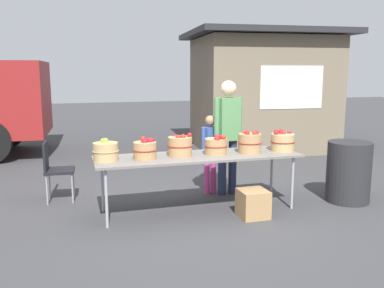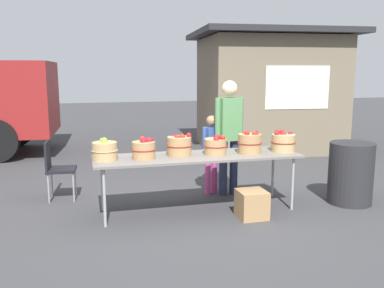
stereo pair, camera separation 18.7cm
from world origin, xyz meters
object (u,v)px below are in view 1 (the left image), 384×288
object	(u,v)px
apple_basket_red_2	(216,145)
folding_chair	(54,166)
vendor_adult	(228,128)
produce_crate	(253,204)
apple_basket_red_0	(145,149)
apple_basket_red_1	(180,146)
apple_basket_red_4	(283,142)
market_table	(198,158)
trash_barrel	(349,172)
apple_basket_green_0	(106,151)
child_customer	(210,148)
apple_basket_red_3	(250,143)

from	to	relation	value
apple_basket_red_2	folding_chair	world-z (taller)	apple_basket_red_2
vendor_adult	produce_crate	distance (m)	1.32
apple_basket_red_2	folding_chair	bearing A→B (deg)	154.98
apple_basket_red_0	apple_basket_red_1	distance (m)	0.48
folding_chair	apple_basket_red_2	bearing A→B (deg)	-111.31
apple_basket_red_4	apple_basket_red_1	bearing A→B (deg)	176.98
apple_basket_red_2	folding_chair	xyz separation A→B (m)	(-2.09, 0.97, -0.36)
market_table	apple_basket_red_4	world-z (taller)	apple_basket_red_4
apple_basket_red_1	produce_crate	xyz separation A→B (m)	(0.83, -0.50, -0.70)
apple_basket_red_0	vendor_adult	size ratio (longest dim) A/B	0.18
apple_basket_red_2	trash_barrel	bearing A→B (deg)	-6.93
apple_basket_green_0	apple_basket_red_1	world-z (taller)	apple_basket_red_1
apple_basket_red_1	apple_basket_red_2	size ratio (longest dim) A/B	1.07
produce_crate	apple_basket_red_1	bearing A→B (deg)	148.88
vendor_adult	trash_barrel	world-z (taller)	vendor_adult
apple_basket_red_0	trash_barrel	world-z (taller)	apple_basket_red_0
apple_basket_green_0	apple_basket_red_2	xyz separation A→B (m)	(1.44, -0.01, -0.01)
apple_basket_red_0	apple_basket_red_4	bearing A→B (deg)	-0.10
child_customer	trash_barrel	distance (m)	2.01
market_table	apple_basket_red_1	distance (m)	0.29
trash_barrel	produce_crate	xyz separation A→B (m)	(-1.57, -0.22, -0.25)
apple_basket_red_0	apple_basket_red_4	xyz separation A→B (m)	(1.92, -0.00, 0.01)
apple_basket_red_3	trash_barrel	size ratio (longest dim) A/B	0.38
apple_basket_red_3	apple_basket_red_0	bearing A→B (deg)	179.52
apple_basket_red_0	apple_basket_red_2	size ratio (longest dim) A/B	0.99
child_customer	apple_basket_red_1	bearing A→B (deg)	26.54
child_customer	folding_chair	size ratio (longest dim) A/B	1.39
trash_barrel	produce_crate	distance (m)	1.61
apple_basket_green_0	trash_barrel	size ratio (longest dim) A/B	0.38
apple_basket_green_0	vendor_adult	distance (m)	1.92
trash_barrel	vendor_adult	bearing A→B (deg)	152.03
apple_basket_red_0	apple_basket_red_1	world-z (taller)	apple_basket_red_1
market_table	produce_crate	world-z (taller)	market_table
apple_basket_red_2	produce_crate	xyz separation A→B (m)	(0.34, -0.45, -0.69)
apple_basket_green_0	child_customer	size ratio (longest dim) A/B	0.27
apple_basket_red_2	folding_chair	size ratio (longest dim) A/B	0.37
apple_basket_green_0	apple_basket_red_4	world-z (taller)	apple_basket_red_4
apple_basket_red_2	child_customer	xyz separation A→B (m)	(0.15, 0.69, -0.17)
trash_barrel	child_customer	bearing A→B (deg)	152.41
vendor_adult	produce_crate	world-z (taller)	vendor_adult
apple_basket_red_4	apple_basket_red_3	bearing A→B (deg)	-179.02
child_customer	apple_basket_red_4	bearing A→B (deg)	119.96
vendor_adult	child_customer	world-z (taller)	vendor_adult
apple_basket_red_0	apple_basket_red_1	size ratio (longest dim) A/B	0.92
apple_basket_red_0	apple_basket_red_1	bearing A→B (deg)	8.80
apple_basket_green_0	produce_crate	xyz separation A→B (m)	(1.78, -0.46, -0.70)
apple_basket_red_3	vendor_adult	distance (m)	0.63
apple_basket_green_0	trash_barrel	distance (m)	3.39
apple_basket_red_1	folding_chair	size ratio (longest dim) A/B	0.39
produce_crate	trash_barrel	bearing A→B (deg)	7.85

